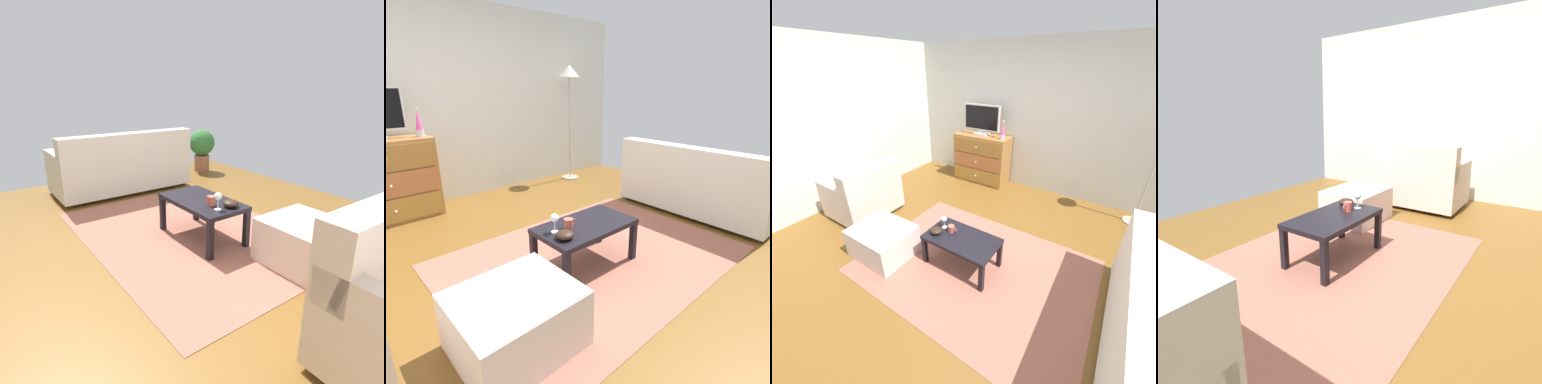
% 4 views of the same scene
% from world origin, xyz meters
% --- Properties ---
extents(ground_plane, '(5.70, 5.05, 0.05)m').
position_xyz_m(ground_plane, '(0.00, 0.00, -0.03)').
color(ground_plane, brown).
extents(wall_accent_rear, '(5.70, 0.12, 2.55)m').
position_xyz_m(wall_accent_rear, '(0.00, 2.29, 1.27)').
color(wall_accent_rear, beige).
rests_on(wall_accent_rear, ground_plane).
extents(wall_plain_left, '(0.12, 5.05, 2.55)m').
position_xyz_m(wall_plain_left, '(-2.61, 0.00, 1.27)').
color(wall_plain_left, silver).
rests_on(wall_plain_left, ground_plane).
extents(area_rug, '(2.60, 1.90, 0.01)m').
position_xyz_m(area_rug, '(0.20, -0.20, 0.00)').
color(area_rug, '#955748').
rests_on(area_rug, ground_plane).
extents(dresser, '(1.07, 0.49, 0.94)m').
position_xyz_m(dresser, '(-0.97, 1.98, 0.47)').
color(dresser, olive).
rests_on(dresser, ground_plane).
extents(tv, '(0.74, 0.18, 0.56)m').
position_xyz_m(tv, '(-1.01, 2.00, 1.24)').
color(tv, silver).
rests_on(tv, dresser).
extents(lava_lamp, '(0.09, 0.09, 0.33)m').
position_xyz_m(lava_lamp, '(-0.53, 1.93, 1.09)').
color(lava_lamp, '#B7B7BC').
rests_on(lava_lamp, dresser).
extents(coffee_table, '(0.84, 0.49, 0.39)m').
position_xyz_m(coffee_table, '(0.05, -0.25, 0.34)').
color(coffee_table, black).
rests_on(coffee_table, ground_plane).
extents(wine_glass, '(0.07, 0.07, 0.16)m').
position_xyz_m(wine_glass, '(-0.24, -0.20, 0.51)').
color(wine_glass, silver).
rests_on(wine_glass, coffee_table).
extents(mug, '(0.11, 0.08, 0.08)m').
position_xyz_m(mug, '(-0.11, -0.22, 0.44)').
color(mug, '#BB5345').
rests_on(mug, coffee_table).
extents(bowl_decorative, '(0.14, 0.14, 0.06)m').
position_xyz_m(bowl_decorative, '(-0.25, -0.34, 0.43)').
color(bowl_decorative, black).
rests_on(bowl_decorative, coffee_table).
extents(armchair, '(0.80, 0.94, 0.86)m').
position_xyz_m(armchair, '(-1.84, -0.16, 0.35)').
color(armchair, '#332319').
rests_on(armchair, ground_plane).
extents(ottoman, '(0.70, 0.60, 0.38)m').
position_xyz_m(ottoman, '(-0.87, -0.63, 0.19)').
color(ottoman, beige).
rests_on(ottoman, ground_plane).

